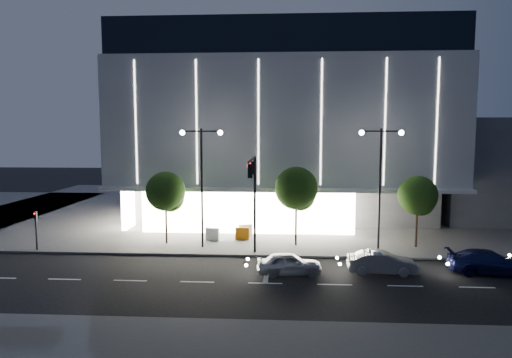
{
  "coord_description": "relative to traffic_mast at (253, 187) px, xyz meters",
  "views": [
    {
      "loc": [
        2.99,
        -27.19,
        8.81
      ],
      "look_at": [
        0.84,
        8.93,
        5.0
      ],
      "focal_mm": 32.0,
      "sensor_mm": 36.0,
      "label": 1
    }
  ],
  "objects": [
    {
      "name": "ground",
      "position": [
        -1.0,
        -3.34,
        -5.03
      ],
      "size": [
        160.0,
        160.0,
        0.0
      ],
      "primitive_type": "plane",
      "color": "black",
      "rests_on": "ground"
    },
    {
      "name": "sidewalk_museum",
      "position": [
        4.0,
        20.66,
        -4.95
      ],
      "size": [
        70.0,
        40.0,
        0.15
      ],
      "primitive_type": "cube",
      "color": "#474747",
      "rests_on": "ground"
    },
    {
      "name": "museum",
      "position": [
        1.98,
        18.97,
        4.25
      ],
      "size": [
        30.0,
        25.8,
        18.0
      ],
      "color": "#4C4C51",
      "rests_on": "ground"
    },
    {
      "name": "annex_building",
      "position": [
        25.0,
        20.66,
        -0.03
      ],
      "size": [
        16.0,
        20.0,
        10.0
      ],
      "primitive_type": "cube",
      "color": "#4C4C51",
      "rests_on": "ground"
    },
    {
      "name": "traffic_mast",
      "position": [
        0.0,
        0.0,
        0.0
      ],
      "size": [
        0.33,
        5.89,
        7.07
      ],
      "color": "black",
      "rests_on": "ground"
    },
    {
      "name": "street_lamp_west",
      "position": [
        -4.0,
        2.66,
        0.93
      ],
      "size": [
        3.16,
        0.36,
        9.0
      ],
      "color": "black",
      "rests_on": "ground"
    },
    {
      "name": "street_lamp_east",
      "position": [
        9.0,
        2.66,
        0.93
      ],
      "size": [
        3.16,
        0.36,
        9.0
      ],
      "color": "black",
      "rests_on": "ground"
    },
    {
      "name": "ped_signal_far",
      "position": [
        -16.0,
        1.16,
        -3.14
      ],
      "size": [
        0.22,
        0.24,
        3.0
      ],
      "color": "black",
      "rests_on": "ground"
    },
    {
      "name": "tree_left",
      "position": [
        -6.97,
        3.68,
        -0.99
      ],
      "size": [
        3.02,
        3.02,
        5.72
      ],
      "color": "black",
      "rests_on": "ground"
    },
    {
      "name": "tree_mid",
      "position": [
        3.03,
        3.68,
        -0.69
      ],
      "size": [
        3.25,
        3.25,
        6.15
      ],
      "color": "black",
      "rests_on": "ground"
    },
    {
      "name": "tree_right",
      "position": [
        12.03,
        3.68,
        -1.14
      ],
      "size": [
        2.91,
        2.91,
        5.51
      ],
      "color": "black",
      "rests_on": "ground"
    },
    {
      "name": "car_lead",
      "position": [
        2.41,
        -3.08,
        -4.35
      ],
      "size": [
        4.15,
        2.07,
        1.36
      ],
      "primitive_type": "imported",
      "rotation": [
        0.0,
        0.0,
        1.69
      ],
      "color": "#B0B1B8",
      "rests_on": "ground"
    },
    {
      "name": "car_second",
      "position": [
        8.15,
        -2.58,
        -4.33
      ],
      "size": [
        4.29,
        1.66,
        1.39
      ],
      "primitive_type": "imported",
      "rotation": [
        0.0,
        0.0,
        1.53
      ],
      "color": "#ACAEB4",
      "rests_on": "ground"
    },
    {
      "name": "car_third",
      "position": [
        14.8,
        -2.21,
        -4.3
      ],
      "size": [
        5.17,
        2.51,
        1.45
      ],
      "primitive_type": "imported",
      "rotation": [
        0.0,
        0.0,
        1.47
      ],
      "color": "#14184D",
      "rests_on": "ground"
    },
    {
      "name": "barrier_b",
      "position": [
        -3.58,
        4.77,
        -4.38
      ],
      "size": [
        1.13,
        0.5,
        1.0
      ],
      "primitive_type": "cube",
      "rotation": [
        0.0,
        0.0,
        -0.23
      ],
      "color": "white",
      "rests_on": "sidewalk_museum"
    },
    {
      "name": "barrier_c",
      "position": [
        -1.24,
        5.09,
        -4.38
      ],
      "size": [
        1.12,
        0.37,
        1.0
      ],
      "primitive_type": "cube",
      "rotation": [
        0.0,
        0.0,
        0.11
      ],
      "color": "orange",
      "rests_on": "sidewalk_museum"
    },
    {
      "name": "barrier_d",
      "position": [
        -1.08,
        6.3,
        -4.38
      ],
      "size": [
        1.12,
        0.61,
        1.0
      ],
      "primitive_type": "cube",
      "rotation": [
        0.0,
        0.0,
        0.35
      ],
      "color": "white",
      "rests_on": "sidewalk_museum"
    }
  ]
}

